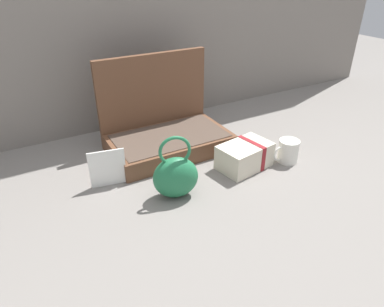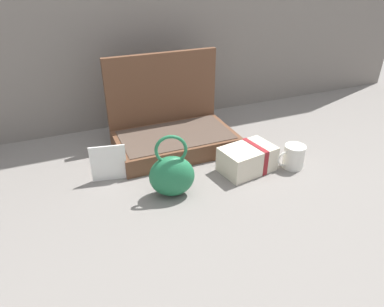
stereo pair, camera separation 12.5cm
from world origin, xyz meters
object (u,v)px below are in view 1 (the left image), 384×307
Objects in this scene: teal_pouch_handbag at (176,176)px; info_card_left at (108,168)px; cream_toiletry_bag at (245,156)px; coffee_mug at (288,151)px; open_suitcase at (165,130)px.

teal_pouch_handbag is 1.65× the size of info_card_left.
coffee_mug is (0.18, -0.05, -0.00)m from cream_toiletry_bag.
cream_toiletry_bag reaches higher than coffee_mug.
info_card_left is (-0.68, 0.19, 0.02)m from coffee_mug.
teal_pouch_handbag reaches higher than coffee_mug.
info_card_left is at bearing 164.45° from coffee_mug.
open_suitcase is at bearing 137.05° from coffee_mug.
open_suitcase reaches higher than coffee_mug.
info_card_left is at bearing 135.27° from teal_pouch_handbag.
open_suitcase is 0.36m from teal_pouch_handbag.
coffee_mug is 0.71m from info_card_left.
info_card_left is at bearing -152.09° from open_suitcase.
cream_toiletry_bag is at bearing 163.99° from coffee_mug.
coffee_mug is at bearing -1.14° from teal_pouch_handbag.
teal_pouch_handbag is at bearing -33.84° from info_card_left.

